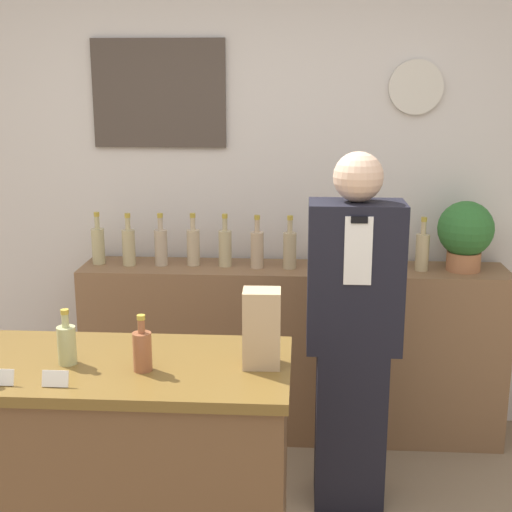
{
  "coord_description": "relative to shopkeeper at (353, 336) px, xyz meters",
  "views": [
    {
      "loc": [
        0.28,
        -1.94,
        1.94
      ],
      "look_at": [
        0.09,
        1.11,
        1.18
      ],
      "focal_mm": 50.0,
      "sensor_mm": 36.0,
      "label": 1
    }
  ],
  "objects": [
    {
      "name": "shelf_bottle_6",
      "position": [
        -0.3,
        0.63,
        0.25
      ],
      "size": [
        0.07,
        0.07,
        0.29
      ],
      "color": "tan",
      "rests_on": "back_shelf"
    },
    {
      "name": "potted_plant",
      "position": [
        0.62,
        0.65,
        0.35
      ],
      "size": [
        0.29,
        0.29,
        0.37
      ],
      "color": "#B27047",
      "rests_on": "back_shelf"
    },
    {
      "name": "shopkeeper",
      "position": [
        0.0,
        0.0,
        0.0
      ],
      "size": [
        0.42,
        0.26,
        1.65
      ],
      "color": "black",
      "rests_on": "ground_plane"
    },
    {
      "name": "shelf_bottle_10",
      "position": [
        0.4,
        0.63,
        0.25
      ],
      "size": [
        0.07,
        0.07,
        0.29
      ],
      "color": "tan",
      "rests_on": "back_shelf"
    },
    {
      "name": "back_shelf",
      "position": [
        -0.28,
        0.65,
        -0.34
      ],
      "size": [
        2.28,
        0.36,
        0.96
      ],
      "color": "brown",
      "rests_on": "ground_plane"
    },
    {
      "name": "paper_bag",
      "position": [
        -0.38,
        -0.64,
        0.26
      ],
      "size": [
        0.14,
        0.11,
        0.29
      ],
      "color": "tan",
      "rests_on": "display_counter"
    },
    {
      "name": "shelf_bottle_2",
      "position": [
        -0.99,
        0.65,
        0.25
      ],
      "size": [
        0.07,
        0.07,
        0.29
      ],
      "color": "tan",
      "rests_on": "back_shelf"
    },
    {
      "name": "back_wall",
      "position": [
        -0.53,
        0.89,
        0.54
      ],
      "size": [
        5.2,
        0.09,
        2.7
      ],
      "color": "silver",
      "rests_on": "ground_plane"
    },
    {
      "name": "price_card_right",
      "position": [
        -1.06,
        -0.86,
        0.14
      ],
      "size": [
        0.09,
        0.02,
        0.06
      ],
      "color": "white",
      "rests_on": "display_counter"
    },
    {
      "name": "shelf_bottle_5",
      "position": [
        -0.47,
        0.63,
        0.25
      ],
      "size": [
        0.07,
        0.07,
        0.29
      ],
      "color": "tan",
      "rests_on": "back_shelf"
    },
    {
      "name": "counter_bottle_2",
      "position": [
        -0.8,
        -0.71,
        0.19
      ],
      "size": [
        0.07,
        0.07,
        0.21
      ],
      "color": "#935535",
      "rests_on": "display_counter"
    },
    {
      "name": "price_card_left",
      "position": [
        -1.25,
        -0.86,
        0.14
      ],
      "size": [
        0.09,
        0.02,
        0.06
      ],
      "color": "white",
      "rests_on": "display_counter"
    },
    {
      "name": "display_counter",
      "position": [
        -0.87,
        -0.65,
        -0.35
      ],
      "size": [
        1.21,
        0.62,
        0.93
      ],
      "color": "brown",
      "rests_on": "ground_plane"
    },
    {
      "name": "shelf_bottle_4",
      "position": [
        -0.65,
        0.66,
        0.25
      ],
      "size": [
        0.07,
        0.07,
        0.29
      ],
      "color": "tan",
      "rests_on": "back_shelf"
    },
    {
      "name": "shelf_bottle_3",
      "position": [
        -0.82,
        0.67,
        0.25
      ],
      "size": [
        0.07,
        0.07,
        0.29
      ],
      "color": "tan",
      "rests_on": "back_shelf"
    },
    {
      "name": "shelf_bottle_7",
      "position": [
        -0.12,
        0.64,
        0.25
      ],
      "size": [
        0.07,
        0.07,
        0.29
      ],
      "color": "tan",
      "rests_on": "back_shelf"
    },
    {
      "name": "shelf_bottle_8",
      "position": [
        0.05,
        0.65,
        0.25
      ],
      "size": [
        0.07,
        0.07,
        0.29
      ],
      "color": "tan",
      "rests_on": "back_shelf"
    },
    {
      "name": "shelf_bottle_1",
      "position": [
        -1.17,
        0.64,
        0.25
      ],
      "size": [
        0.07,
        0.07,
        0.29
      ],
      "color": "tan",
      "rests_on": "back_shelf"
    },
    {
      "name": "shelf_bottle_9",
      "position": [
        0.22,
        0.65,
        0.25
      ],
      "size": [
        0.07,
        0.07,
        0.29
      ],
      "color": "tan",
      "rests_on": "back_shelf"
    },
    {
      "name": "counter_bottle_1",
      "position": [
        -1.08,
        -0.67,
        0.19
      ],
      "size": [
        0.07,
        0.07,
        0.21
      ],
      "color": "tan",
      "rests_on": "display_counter"
    },
    {
      "name": "shelf_bottle_0",
      "position": [
        -1.34,
        0.66,
        0.25
      ],
      "size": [
        0.07,
        0.07,
        0.29
      ],
      "color": "tan",
      "rests_on": "back_shelf"
    }
  ]
}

